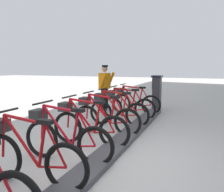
% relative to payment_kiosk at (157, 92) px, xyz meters
% --- Properties ---
extents(ground_plane, '(60.00, 60.00, 0.00)m').
position_rel_payment_kiosk_xyz_m(ground_plane, '(-0.05, 5.37, -0.67)').
color(ground_plane, beige).
extents(dock_rail_base, '(0.44, 9.62, 0.10)m').
position_rel_payment_kiosk_xyz_m(dock_rail_base, '(-0.05, 5.37, -0.62)').
color(dock_rail_base, '#47474C').
rests_on(dock_rail_base, ground).
extents(payment_kiosk, '(0.36, 0.52, 1.28)m').
position_rel_payment_kiosk_xyz_m(payment_kiosk, '(0.00, 0.00, 0.00)').
color(payment_kiosk, '#38383D').
rests_on(payment_kiosk, ground).
extents(bike_docked_0, '(1.72, 0.54, 1.02)m').
position_rel_payment_kiosk_xyz_m(bike_docked_0, '(0.57, 1.16, -0.24)').
color(bike_docked_0, black).
rests_on(bike_docked_0, ground).
extents(bike_docked_1, '(1.72, 0.54, 1.02)m').
position_rel_payment_kiosk_xyz_m(bike_docked_1, '(0.57, 2.05, -0.24)').
color(bike_docked_1, black).
rests_on(bike_docked_1, ground).
extents(bike_docked_2, '(1.72, 0.54, 1.02)m').
position_rel_payment_kiosk_xyz_m(bike_docked_2, '(0.57, 2.93, -0.24)').
color(bike_docked_2, black).
rests_on(bike_docked_2, ground).
extents(bike_docked_3, '(1.72, 0.54, 1.02)m').
position_rel_payment_kiosk_xyz_m(bike_docked_3, '(0.57, 3.81, -0.24)').
color(bike_docked_3, black).
rests_on(bike_docked_3, ground).
extents(bike_docked_4, '(1.72, 0.54, 1.02)m').
position_rel_payment_kiosk_xyz_m(bike_docked_4, '(0.57, 4.69, -0.24)').
color(bike_docked_4, black).
rests_on(bike_docked_4, ground).
extents(bike_docked_5, '(1.72, 0.54, 1.02)m').
position_rel_payment_kiosk_xyz_m(bike_docked_5, '(0.57, 5.57, -0.24)').
color(bike_docked_5, black).
rests_on(bike_docked_5, ground).
extents(bike_docked_6, '(1.72, 0.54, 1.02)m').
position_rel_payment_kiosk_xyz_m(bike_docked_6, '(0.57, 6.46, -0.24)').
color(bike_docked_6, black).
rests_on(bike_docked_6, ground).
extents(worker_near_rack, '(0.53, 0.67, 1.66)m').
position_rel_payment_kiosk_xyz_m(worker_near_rack, '(1.67, 1.09, 0.24)').
color(worker_near_rack, white).
rests_on(worker_near_rack, ground).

